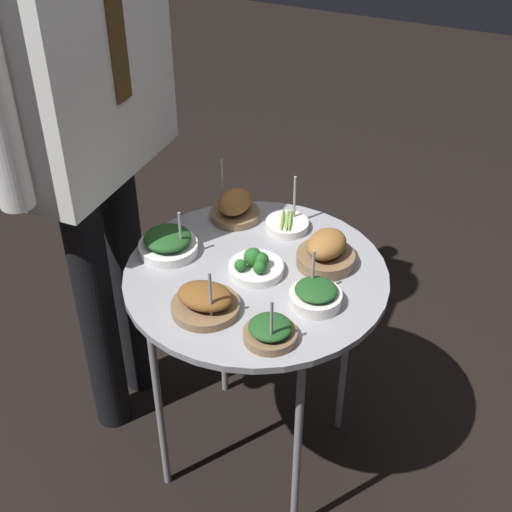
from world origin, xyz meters
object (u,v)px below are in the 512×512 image
at_px(serving_cart, 256,289).
at_px(bowl_spinach_front_right, 270,331).
at_px(bowl_asparagus_back_left, 286,224).
at_px(bowl_spinach_front_left, 168,243).
at_px(bowl_roast_center, 326,252).
at_px(bowl_roast_near_rim, 205,301).
at_px(bowl_roast_front_center, 235,207).
at_px(waiter_figure, 79,78).
at_px(bowl_spinach_back_right, 316,295).
at_px(bowl_broccoli_far_rim, 255,266).

distance_m(serving_cart, bowl_spinach_front_right, 0.25).
height_order(bowl_asparagus_back_left, bowl_spinach_front_left, bowl_asparagus_back_left).
height_order(bowl_roast_center, bowl_asparagus_back_left, bowl_asparagus_back_left).
height_order(bowl_roast_near_rim, bowl_roast_front_center, bowl_roast_front_center).
xyz_separation_m(bowl_roast_front_center, waiter_figure, (-0.16, 0.32, 0.37)).
bearing_deg(bowl_asparagus_back_left, bowl_spinach_back_right, -146.24).
distance_m(bowl_spinach_front_left, waiter_figure, 0.45).
height_order(bowl_broccoli_far_rim, bowl_roast_front_center, bowl_roast_front_center).
xyz_separation_m(bowl_asparagus_back_left, waiter_figure, (-0.17, 0.46, 0.39)).
height_order(serving_cart, bowl_spinach_front_left, bowl_spinach_front_left).
relative_size(serving_cart, bowl_roast_front_center, 4.07).
xyz_separation_m(bowl_asparagus_back_left, bowl_roast_front_center, (-0.01, 0.14, 0.02)).
bearing_deg(bowl_spinach_front_right, bowl_roast_front_center, 33.77).
relative_size(bowl_spinach_front_left, bowl_roast_front_center, 0.89).
xyz_separation_m(bowl_roast_center, bowl_spinach_back_right, (-0.15, -0.03, -0.01)).
height_order(serving_cart, bowl_roast_front_center, bowl_roast_front_center).
distance_m(bowl_roast_near_rim, bowl_spinach_back_right, 0.25).
relative_size(bowl_broccoli_far_rim, bowl_spinach_front_right, 1.01).
height_order(bowl_roast_center, bowl_roast_front_center, bowl_roast_front_center).
distance_m(serving_cart, bowl_roast_center, 0.20).
bearing_deg(bowl_roast_front_center, bowl_spinach_back_right, -128.21).
bearing_deg(bowl_asparagus_back_left, bowl_spinach_front_right, -163.28).
bearing_deg(bowl_asparagus_back_left, bowl_roast_front_center, 93.62).
bearing_deg(bowl_spinach_back_right, bowl_roast_center, 10.31).
bearing_deg(bowl_roast_near_rim, bowl_spinach_back_right, -61.22).
xyz_separation_m(bowl_roast_near_rim, bowl_spinach_back_right, (0.12, -0.22, -0.00)).
height_order(bowl_asparagus_back_left, bowl_roast_front_center, bowl_roast_front_center).
bearing_deg(bowl_roast_near_rim, bowl_broccoli_far_rim, -16.03).
height_order(bowl_roast_center, bowl_spinach_front_right, bowl_spinach_front_right).
distance_m(bowl_broccoli_far_rim, bowl_spinach_front_right, 0.23).
bearing_deg(bowl_spinach_front_right, bowl_broccoli_far_rim, 31.52).
height_order(bowl_asparagus_back_left, bowl_spinach_back_right, bowl_asparagus_back_left).
bearing_deg(bowl_asparagus_back_left, bowl_broccoli_far_rim, -179.63).
distance_m(bowl_asparagus_back_left, bowl_spinach_front_right, 0.43).
xyz_separation_m(bowl_roast_front_center, bowl_spinach_front_right, (-0.40, -0.27, -0.01)).
bearing_deg(bowl_spinach_front_left, bowl_spinach_front_right, -118.31).
bearing_deg(bowl_roast_front_center, bowl_spinach_front_left, 156.84).
height_order(bowl_asparagus_back_left, bowl_spinach_front_right, bowl_asparagus_back_left).
xyz_separation_m(bowl_roast_near_rim, bowl_roast_front_center, (0.37, 0.10, 0.01)).
bearing_deg(bowl_spinach_back_right, serving_cart, 73.03).
bearing_deg(bowl_asparagus_back_left, bowl_spinach_front_left, 132.91).
distance_m(bowl_asparagus_back_left, bowl_roast_front_center, 0.15).
distance_m(bowl_roast_center, waiter_figure, 0.72).
distance_m(bowl_spinach_front_left, bowl_roast_front_center, 0.23).
bearing_deg(bowl_spinach_front_right, serving_cart, 30.82).
bearing_deg(bowl_roast_center, bowl_broccoli_far_rim, 125.40).
bearing_deg(bowl_roast_near_rim, bowl_spinach_front_left, 48.69).
bearing_deg(waiter_figure, bowl_spinach_front_left, -101.64).
distance_m(bowl_asparagus_back_left, bowl_spinach_back_right, 0.31).
bearing_deg(bowl_roast_near_rim, bowl_asparagus_back_left, -7.10).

